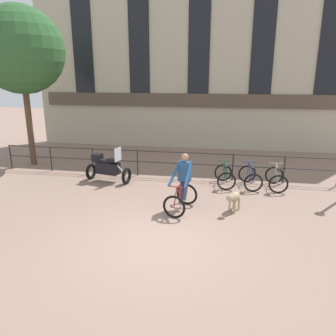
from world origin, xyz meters
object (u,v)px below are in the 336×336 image
Objects in this scene: parked_bicycle_mid_left at (250,177)px; parked_bicycle_mid_right at (276,179)px; parked_bicycle_near_lamp at (225,176)px; parked_motorcycle at (108,167)px; dog at (234,198)px; cyclist_with_bike at (183,185)px.

parked_bicycle_mid_left and parked_bicycle_mid_right have the same top height.
parked_bicycle_mid_right is at bearing 172.80° from parked_bicycle_near_lamp.
parked_motorcycle is at bearing 2.14° from parked_bicycle_mid_right.
parked_bicycle_near_lamp reaches higher than dog.
parked_motorcycle is 1.50× the size of parked_bicycle_near_lamp.
parked_bicycle_near_lamp is (1.23, 2.46, -0.41)m from cyclist_with_bike.
parked_bicycle_near_lamp is 0.99× the size of parked_bicycle_mid_left.
parked_bicycle_near_lamp and parked_bicycle_mid_right have the same top height.
dog is 5.10m from parked_motorcycle.
parked_motorcycle reaches higher than parked_bicycle_near_lamp.
parked_motorcycle reaches higher than dog.
dog is at bearing 16.03° from cyclist_with_bike.
parked_bicycle_mid_left is (2.13, 2.46, -0.41)m from cyclist_with_bike.
parked_bicycle_mid_right is at bearing 81.26° from dog.
parked_bicycle_near_lamp is 0.90m from parked_bicycle_mid_left.
parked_motorcycle reaches higher than parked_bicycle_mid_right.
parked_bicycle_near_lamp is at bearing -0.52° from parked_bicycle_mid_right.
parked_bicycle_mid_right is (3.03, 2.46, -0.41)m from cyclist_with_bike.
parked_bicycle_mid_left is (5.27, 0.29, -0.20)m from parked_motorcycle.
parked_motorcycle is (-3.14, 2.18, -0.20)m from cyclist_with_bike.
dog is 2.44m from parked_bicycle_mid_left.
parked_bicycle_near_lamp is (-0.28, 2.36, -0.07)m from dog.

